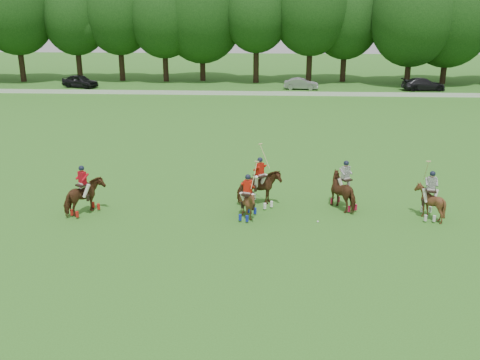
# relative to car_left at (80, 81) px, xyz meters

# --- Properties ---
(ground) EXTENTS (180.00, 180.00, 0.00)m
(ground) POSITION_rel_car_left_xyz_m (20.82, -42.50, -0.76)
(ground) COLOR #326B1E
(ground) RESTS_ON ground
(tree_line) EXTENTS (117.98, 14.32, 14.75)m
(tree_line) POSITION_rel_car_left_xyz_m (21.09, 5.55, 7.47)
(tree_line) COLOR black
(tree_line) RESTS_ON ground
(boundary_rail) EXTENTS (120.00, 0.10, 0.44)m
(boundary_rail) POSITION_rel_car_left_xyz_m (20.82, -4.50, -0.54)
(boundary_rail) COLOR white
(boundary_rail) RESTS_ON ground
(car_left) EXTENTS (4.78, 3.19, 1.51)m
(car_left) POSITION_rel_car_left_xyz_m (0.00, 0.00, 0.00)
(car_left) COLOR black
(car_left) RESTS_ON ground
(car_mid) EXTENTS (4.06, 1.76, 1.30)m
(car_mid) POSITION_rel_car_left_xyz_m (26.21, 0.00, -0.11)
(car_mid) COLOR gray
(car_mid) RESTS_ON ground
(car_right) EXTENTS (5.03, 2.37, 1.42)m
(car_right) POSITION_rel_car_left_xyz_m (40.21, 0.00, -0.05)
(car_right) COLOR black
(car_right) RESTS_ON ground
(polo_red_a) EXTENTS (1.86, 2.17, 2.39)m
(polo_red_a) POSITION_rel_car_left_xyz_m (13.96, -39.60, 0.12)
(polo_red_a) COLOR #432612
(polo_red_a) RESTS_ON ground
(polo_red_b) EXTENTS (2.33, 2.31, 3.01)m
(polo_red_b) POSITION_rel_car_left_xyz_m (22.21, -38.03, 0.15)
(polo_red_b) COLOR #432612
(polo_red_b) RESTS_ON ground
(polo_red_c) EXTENTS (1.50, 1.59, 2.69)m
(polo_red_c) POSITION_rel_car_left_xyz_m (21.70, -39.75, 0.00)
(polo_red_c) COLOR #432612
(polo_red_c) RESTS_ON ground
(polo_stripe_a) EXTENTS (1.90, 2.21, 2.42)m
(polo_stripe_a) POSITION_rel_car_left_xyz_m (26.32, -38.17, 0.13)
(polo_stripe_a) COLOR #432612
(polo_stripe_a) RESTS_ON ground
(polo_stripe_b) EXTENTS (1.44, 1.58, 2.83)m
(polo_stripe_b) POSITION_rel_car_left_xyz_m (30.09, -39.22, 0.07)
(polo_stripe_b) COLOR #432612
(polo_stripe_b) RESTS_ON ground
(polo_ball) EXTENTS (0.09, 0.09, 0.09)m
(polo_ball) POSITION_rel_car_left_xyz_m (24.92, -40.07, -0.71)
(polo_ball) COLOR white
(polo_ball) RESTS_ON ground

